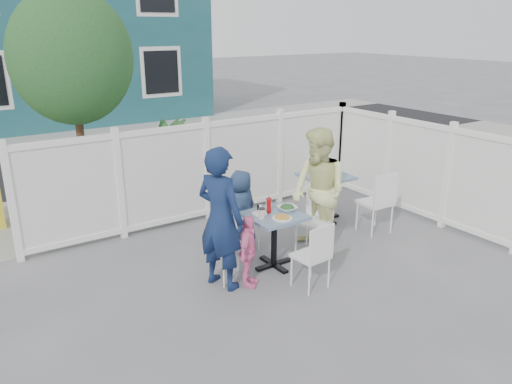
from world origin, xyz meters
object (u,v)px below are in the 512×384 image
woman (319,192)px  man (220,218)px  spare_table (325,185)px  toddler (248,252)px  chair_near (315,252)px  chair_left (225,244)px  chair_right (316,214)px  boy (241,208)px  main_table (274,226)px  chair_back (239,212)px

woman → man: bearing=-83.9°
spare_table → toddler: bearing=-152.7°
man → woman: 1.61m
chair_near → chair_left: bearing=130.7°
chair_left → chair_right: size_ratio=0.92×
man → woman: size_ratio=1.00×
chair_right → boy: bearing=20.6°
main_table → man: 0.88m
spare_table → boy: size_ratio=0.70×
main_table → man: size_ratio=0.42×
chair_right → chair_near: 1.12m
spare_table → man: bearing=-159.1°
chair_left → boy: bearing=148.3°
main_table → woman: (0.78, 0.05, 0.31)m
boy → chair_left: bearing=37.7°
man → boy: man is taller
spare_table → chair_back: bearing=-176.2°
toddler → spare_table: bearing=-15.7°
chair_left → chair_near: 1.10m
main_table → chair_left: 0.73m
main_table → chair_near: bearing=-86.0°
woman → boy: 1.14m
man → chair_left: bearing=-75.8°
spare_table → boy: (-1.64, -0.05, -0.04)m
chair_near → chair_back: bearing=89.7°
toddler → boy: bearing=18.7°
spare_table → boy: boy is taller
chair_back → man: size_ratio=0.52×
chair_left → chair_back: bearing=149.4°
man → boy: (0.85, 0.90, -0.32)m
spare_table → chair_near: 2.32m
chair_left → man: bearing=-44.6°
chair_back → chair_near: (0.11, -1.55, -0.04)m
man → woman: (1.61, 0.10, 0.00)m
main_table → man: man is taller
chair_right → woman: 0.34m
chair_left → man: 0.40m
chair_right → spare_table: bearing=-71.1°
spare_table → man: man is taller
woman → spare_table: bearing=136.2°
chair_back → boy: boy is taller
man → chair_near: bearing=-149.8°
main_table → toddler: bearing=-156.1°
chair_left → boy: size_ratio=0.77×
chair_left → chair_right: (1.51, 0.07, 0.04)m
main_table → chair_right: 0.79m
chair_right → chair_near: (-0.73, -0.84, -0.05)m
spare_table → boy: 1.64m
chair_near → man: (-0.88, 0.71, 0.38)m
main_table → boy: bearing=88.0°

